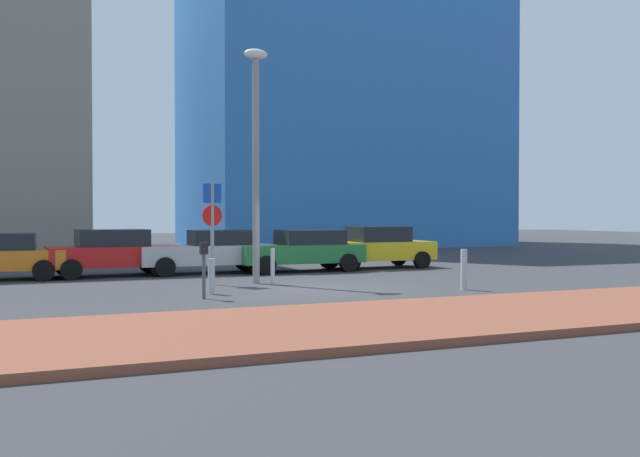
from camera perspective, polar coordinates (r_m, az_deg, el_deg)
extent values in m
plane|color=#38383A|center=(18.21, -0.45, -5.09)|extent=(120.00, 120.00, 0.00)
cube|color=brown|center=(12.78, 9.89, -7.42)|extent=(40.00, 4.41, 0.14)
cube|color=black|center=(22.65, -25.39, -1.01)|extent=(2.02, 1.61, 0.50)
cylinder|color=black|center=(21.79, -22.31, -3.31)|extent=(0.65, 0.24, 0.64)
cylinder|color=black|center=(23.48, -22.21, -3.00)|extent=(0.65, 0.24, 0.64)
cube|color=red|center=(22.84, -17.16, -2.25)|extent=(4.09, 2.01, 0.65)
cube|color=black|center=(22.81, -17.15, -0.75)|extent=(2.28, 1.74, 0.54)
cylinder|color=black|center=(21.83, -20.28, -3.29)|extent=(0.66, 0.27, 0.64)
cylinder|color=black|center=(23.53, -20.75, -2.98)|extent=(0.66, 0.27, 0.64)
cylinder|color=black|center=(22.29, -13.36, -3.16)|extent=(0.66, 0.27, 0.64)
cylinder|color=black|center=(23.95, -14.30, -2.87)|extent=(0.66, 0.27, 0.64)
cube|color=#B7BABF|center=(23.17, -9.54, -2.18)|extent=(4.50, 1.69, 0.65)
cube|color=black|center=(23.24, -8.50, -0.75)|extent=(1.95, 1.54, 0.50)
cylinder|color=black|center=(22.08, -12.95, -3.20)|extent=(0.64, 0.22, 0.64)
cylinder|color=black|center=(23.73, -13.58, -2.90)|extent=(0.64, 0.22, 0.64)
cylinder|color=black|center=(22.76, -5.32, -3.05)|extent=(0.64, 0.22, 0.64)
cylinder|color=black|center=(24.36, -6.45, -2.78)|extent=(0.64, 0.22, 0.64)
cube|color=#237238|center=(23.68, -1.79, -2.11)|extent=(4.43, 1.83, 0.64)
cube|color=black|center=(23.81, -0.87, -0.73)|extent=(2.19, 1.66, 0.50)
cylinder|color=black|center=(22.36, -4.55, -3.12)|extent=(0.64, 0.23, 0.64)
cylinder|color=black|center=(24.05, -5.89, -2.83)|extent=(0.64, 0.23, 0.64)
cylinder|color=black|center=(23.48, 2.41, -2.92)|extent=(0.64, 0.23, 0.64)
cylinder|color=black|center=(25.09, 0.67, -2.66)|extent=(0.64, 0.23, 0.64)
cube|color=gold|center=(25.28, 4.78, -1.87)|extent=(4.25, 1.79, 0.68)
cube|color=black|center=(25.29, 4.94, -0.46)|extent=(2.03, 1.63, 0.56)
cylinder|color=black|center=(23.87, 2.69, -2.85)|extent=(0.64, 0.23, 0.64)
cylinder|color=black|center=(25.46, 0.98, -2.60)|extent=(0.64, 0.23, 0.64)
cylinder|color=black|center=(25.25, 8.60, -2.65)|extent=(0.64, 0.23, 0.64)
cylinder|color=black|center=(26.75, 6.64, -2.43)|extent=(0.64, 0.23, 0.64)
cylinder|color=gray|center=(19.33, -9.09, -0.44)|extent=(0.10, 0.10, 2.89)
cube|color=#1447B7|center=(19.34, -9.10, 2.95)|extent=(0.55, 0.16, 0.55)
cylinder|color=red|center=(19.33, -9.09, 1.09)|extent=(0.59, 0.16, 0.60)
cylinder|color=#4C4C51|center=(16.10, -9.79, -4.03)|extent=(0.08, 0.08, 1.05)
cube|color=black|center=(16.06, -9.79, -1.66)|extent=(0.18, 0.14, 0.28)
cylinder|color=gray|center=(19.53, -5.43, 4.79)|extent=(0.20, 0.20, 6.44)
ellipsoid|color=silver|center=(20.04, -5.45, 14.45)|extent=(0.70, 0.36, 0.30)
cylinder|color=#B7B7BC|center=(17.05, -9.16, -4.01)|extent=(0.17, 0.17, 0.89)
cylinder|color=#B7B7BC|center=(19.30, -4.02, -3.21)|extent=(0.12, 0.12, 1.03)
cylinder|color=#B7B7BC|center=(18.20, 12.05, -3.41)|extent=(0.17, 0.17, 1.08)
cube|color=#3372BF|center=(47.60, 1.29, 14.03)|extent=(19.22, 14.80, 25.25)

